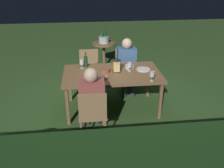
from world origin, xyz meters
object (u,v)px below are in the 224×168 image
object	(u,v)px
dining_table	(112,76)
lantern_centerpiece	(116,64)
plate_a	(143,69)
chair_side_left_b	(89,68)
person_in_blue	(127,64)
green_bottle_on_table	(86,61)
side_table	(104,51)
wine_glass_b	(152,75)
chair_side_left_a	(125,67)
plate_b	(87,81)
person_in_rust	(92,98)
wine_glass_a	(82,62)
bowl_bread	(105,70)
chair_side_right_b	(93,113)
wine_glass_c	(130,65)
bowl_salad	(130,67)
bowl_olives	(105,78)
ice_bucket	(104,39)
potted_plant_by_hedge	(1,158)

from	to	relation	value
dining_table	lantern_centerpiece	size ratio (longest dim) A/B	6.49
plate_a	chair_side_left_b	bearing A→B (deg)	-39.61
dining_table	plate_a	bearing A→B (deg)	-172.98
person_in_blue	lantern_centerpiece	xyz separation A→B (m)	(0.31, 0.64, 0.25)
green_bottle_on_table	side_table	bearing A→B (deg)	-105.08
dining_table	green_bottle_on_table	xyz separation A→B (m)	(0.45, -0.33, 0.16)
green_bottle_on_table	wine_glass_b	world-z (taller)	green_bottle_on_table
chair_side_left_a	plate_b	world-z (taller)	chair_side_left_a
person_in_rust	plate_b	distance (m)	0.40
green_bottle_on_table	plate_b	xyz separation A→B (m)	(-0.01, 0.63, -0.10)
side_table	wine_glass_a	bearing A→B (deg)	73.23
wine_glass_a	bowl_bread	xyz separation A→B (m)	(-0.41, 0.22, -0.09)
chair_side_right_b	wine_glass_c	size ratio (longest dim) A/B	5.15
dining_table	wine_glass_c	world-z (taller)	wine_glass_c
green_bottle_on_table	bowl_bread	bearing A→B (deg)	140.39
lantern_centerpiece	wine_glass_a	distance (m)	0.65
plate_a	side_table	size ratio (longest dim) A/B	0.37
wine_glass_b	person_in_blue	bearing A→B (deg)	-78.60
person_in_blue	person_in_rust	world-z (taller)	same
chair_side_right_b	green_bottle_on_table	distance (m)	1.26
person_in_rust	plate_b	world-z (taller)	person_in_rust
chair_side_left_b	bowl_bread	world-z (taller)	chair_side_left_b
lantern_centerpiece	bowl_salad	xyz separation A→B (m)	(-0.27, -0.15, -0.12)
green_bottle_on_table	bowl_olives	world-z (taller)	green_bottle_on_table
dining_table	chair_side_right_b	distance (m)	0.98
ice_bucket	wine_glass_b	bearing A→B (deg)	102.90
person_in_blue	bowl_salad	size ratio (longest dim) A/B	7.00
dining_table	chair_side_left_a	size ratio (longest dim) A/B	1.98
person_in_blue	bowl_salad	bearing A→B (deg)	85.70
dining_table	person_in_rust	bearing A→B (deg)	60.35
person_in_blue	wine_glass_a	bearing A→B (deg)	24.23
person_in_blue	bowl_olives	world-z (taller)	person_in_blue
chair_side_left_a	chair_side_right_b	bearing A→B (deg)	66.15
side_table	wine_glass_b	bearing A→B (deg)	102.90
bowl_bread	potted_plant_by_hedge	size ratio (longest dim) A/B	0.22
person_in_rust	side_table	bearing A→B (deg)	-98.46
green_bottle_on_table	bowl_bread	xyz separation A→B (m)	(-0.34, 0.28, -0.08)
person_in_rust	chair_side_left_b	xyz separation A→B (m)	(0.00, -1.56, -0.15)
potted_plant_by_hedge	person_in_blue	bearing A→B (deg)	-128.85
chair_side_left_b	wine_glass_b	distance (m)	1.68
dining_table	wine_glass_a	xyz separation A→B (m)	(0.53, -0.27, 0.17)
chair_side_right_b	plate_a	world-z (taller)	chair_side_right_b
wine_glass_a	plate_a	bearing A→B (deg)	169.98
plate_a	person_in_blue	bearing A→B (deg)	-72.05
bowl_bread	side_table	xyz separation A→B (m)	(-0.14, -2.06, -0.32)
wine_glass_a	bowl_bread	world-z (taller)	wine_glass_a
wine_glass_c	ice_bucket	world-z (taller)	ice_bucket
person_in_blue	bowl_bread	xyz separation A→B (m)	(0.50, 0.63, 0.14)
chair_side_right_b	bowl_salad	world-z (taller)	chair_side_right_b
plate_a	bowl_bread	world-z (taller)	bowl_bread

